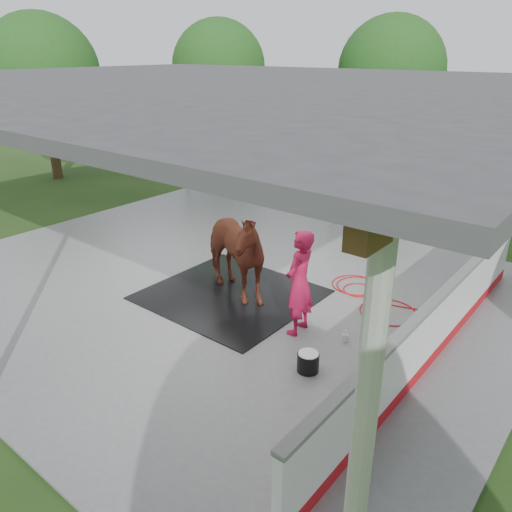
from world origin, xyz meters
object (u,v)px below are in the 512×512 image
Objects in this scene: dasher_board at (433,331)px; wash_bucket at (308,362)px; horse at (230,251)px; handler at (299,283)px.

wash_bucket is at bearing -133.89° from dasher_board.
horse reaches higher than handler.
dasher_board is 1.97m from wash_bucket.
dasher_board is at bearing 98.04° from handler.
horse is at bearing -176.35° from dasher_board.
wash_bucket is (2.58, -1.14, -0.79)m from horse.
handler is at bearing -81.83° from horse.
horse is at bearing 156.09° from wash_bucket.
dasher_board is 2.22m from handler.
dasher_board is 3.66× the size of horse.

